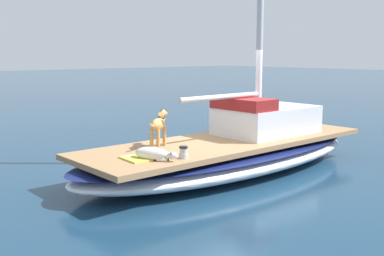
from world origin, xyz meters
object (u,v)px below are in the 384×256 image
at_px(dog_white, 154,154).
at_px(deck_towel, 136,159).
at_px(deck_winch, 183,153).
at_px(sailboat_main, 228,155).
at_px(dog_tan, 159,125).

bearing_deg(dog_white, deck_towel, -137.36).
height_order(dog_white, deck_winch, dog_white).
height_order(sailboat_main, dog_white, dog_white).
relative_size(dog_tan, deck_towel, 1.47).
relative_size(dog_tan, deck_winch, 3.91).
bearing_deg(dog_tan, dog_white, -41.43).
bearing_deg(dog_white, deck_winch, 63.05).
bearing_deg(deck_towel, dog_tan, 122.72).
distance_m(dog_tan, deck_towel, 1.20).
xyz_separation_m(dog_tan, deck_winch, (1.07, -0.28, -0.32)).
height_order(sailboat_main, deck_winch, deck_winch).
bearing_deg(dog_tan, deck_towel, -57.28).
bearing_deg(dog_white, sailboat_main, 102.21).
height_order(dog_tan, deck_winch, dog_tan).
height_order(sailboat_main, dog_tan, dog_tan).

